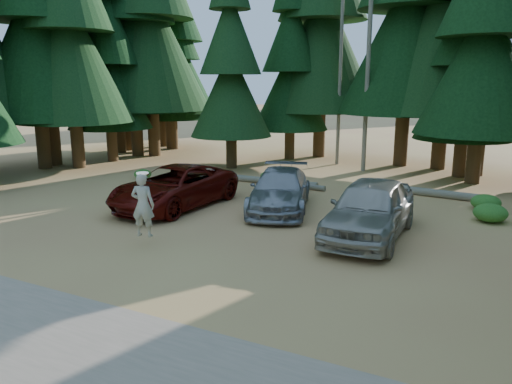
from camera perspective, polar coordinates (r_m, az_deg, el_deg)
ground at (r=15.61m, az=-5.17°, el=-5.80°), size 160.00×160.00×0.00m
gravel_strip at (r=11.12m, az=-23.99°, el=-14.82°), size 26.00×3.50×0.01m
forest_belt_north at (r=29.03m, az=10.86°, el=2.68°), size 36.00×7.00×22.00m
snag_front at (r=27.93m, az=12.71°, el=14.59°), size 0.24×0.24×12.00m
snag_back at (r=29.91m, az=9.57°, el=12.66°), size 0.20×0.20×10.00m
mountain_peak at (r=101.55m, az=22.09°, el=16.21°), size 48.00×50.00×28.00m
red_pickup at (r=19.94m, az=-9.28°, el=0.59°), size 2.96×5.96×1.63m
silver_minivan_center at (r=19.31m, az=2.75°, el=0.22°), size 3.71×5.71×1.54m
silver_minivan_right at (r=16.28m, az=12.90°, el=-1.86°), size 2.35×5.55×1.87m
frisbee_player at (r=15.29m, az=-12.80°, el=-1.43°), size 0.81×0.65×1.96m
log_left at (r=24.01m, az=2.08°, el=1.21°), size 4.39×0.32×0.31m
log_mid at (r=23.40m, az=4.48°, el=0.80°), size 3.06×0.50×0.25m
log_right at (r=22.91m, az=18.65°, el=0.02°), size 5.33×0.84×0.34m
shrub_far_left at (r=22.84m, az=-5.65°, el=0.85°), size 0.99×0.99×0.54m
shrub_left at (r=24.98m, az=1.46°, el=1.85°), size 0.86×0.86×0.47m
shrub_center_left at (r=21.59m, az=1.79°, el=0.32°), size 1.14×1.14×0.62m
shrub_center_right at (r=22.79m, az=3.91°, el=0.83°), size 0.94×0.94×0.52m
shrub_right at (r=22.49m, az=13.01°, el=0.42°), size 1.03×1.03×0.56m
shrub_far_right at (r=21.25m, az=24.78°, el=-1.08°), size 1.11×1.11×0.61m
shrub_edge_west at (r=26.06m, az=-12.82°, el=2.01°), size 0.88×0.88×0.49m
shrub_edge_east at (r=19.59m, az=25.21°, el=-2.17°), size 1.17×1.17×0.64m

